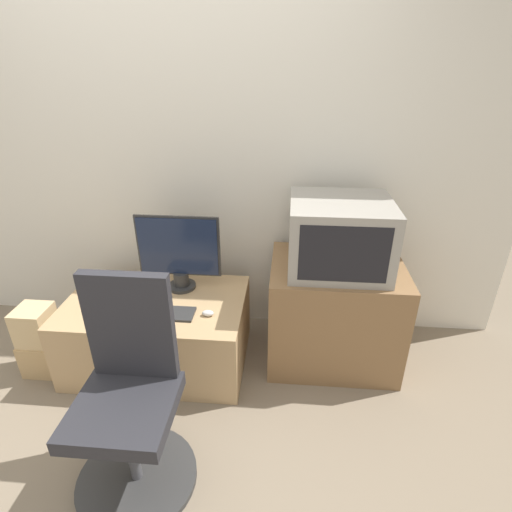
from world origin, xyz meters
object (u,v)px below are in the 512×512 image
mouse (208,313)px  office_chair (130,407)px  crt_tv (339,235)px  keyboard (168,313)px  main_monitor (179,252)px  cardboard_box_lower (44,355)px

mouse → office_chair: (-0.22, -0.65, -0.06)m
crt_tv → mouse: bearing=-160.2°
keyboard → office_chair: bearing=-88.9°
main_monitor → cardboard_box_lower: 1.07m
main_monitor → office_chair: 0.99m
main_monitor → keyboard: size_ratio=1.70×
crt_tv → office_chair: (-0.95, -0.91, -0.46)m
keyboard → crt_tv: (0.96, 0.27, 0.41)m
main_monitor → keyboard: main_monitor is taller
keyboard → cardboard_box_lower: (-0.83, -0.02, -0.35)m
keyboard → mouse: mouse is taller
mouse → crt_tv: bearing=19.8°
crt_tv → main_monitor: bearing=177.8°
main_monitor → keyboard: (-0.00, -0.31, -0.24)m
office_chair → cardboard_box_lower: bearing=143.3°
main_monitor → crt_tv: 0.97m
keyboard → cardboard_box_lower: bearing=-178.9°
mouse → crt_tv: (0.73, 0.26, 0.40)m
crt_tv → cardboard_box_lower: bearing=-171.0°
main_monitor → cardboard_box_lower: main_monitor is taller
keyboard → mouse: bearing=1.5°
cardboard_box_lower → main_monitor: bearing=21.1°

